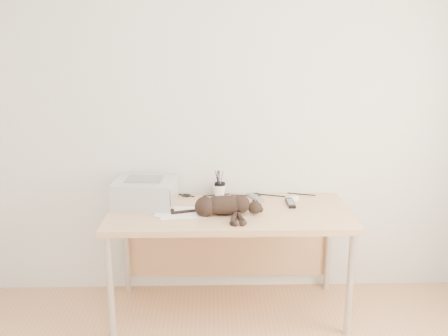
{
  "coord_description": "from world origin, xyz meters",
  "views": [
    {
      "loc": [
        -0.11,
        -1.72,
        1.88
      ],
      "look_at": [
        -0.04,
        1.34,
        1.05
      ],
      "focal_mm": 40.0,
      "sensor_mm": 36.0,
      "label": 1
    }
  ],
  "objects_px": {
    "desk": "(229,225)",
    "printer": "(145,192)",
    "cat": "(221,206)",
    "mug": "(220,191)",
    "pen_cup": "(220,190)",
    "mouse": "(295,197)"
  },
  "relations": [
    {
      "from": "mug",
      "to": "desk",
      "type": "bearing_deg",
      "value": -72.68
    },
    {
      "from": "desk",
      "to": "mouse",
      "type": "bearing_deg",
      "value": 17.1
    },
    {
      "from": "desk",
      "to": "printer",
      "type": "relative_size",
      "value": 3.69
    },
    {
      "from": "desk",
      "to": "printer",
      "type": "distance_m",
      "value": 0.61
    },
    {
      "from": "printer",
      "to": "mug",
      "type": "bearing_deg",
      "value": 16.18
    },
    {
      "from": "printer",
      "to": "mouse",
      "type": "height_order",
      "value": "printer"
    },
    {
      "from": "cat",
      "to": "printer",
      "type": "bearing_deg",
      "value": 155.69
    },
    {
      "from": "printer",
      "to": "cat",
      "type": "xyz_separation_m",
      "value": [
        0.52,
        -0.21,
        -0.03
      ]
    },
    {
      "from": "pen_cup",
      "to": "mug",
      "type": "bearing_deg",
      "value": -105.08
    },
    {
      "from": "desk",
      "to": "cat",
      "type": "bearing_deg",
      "value": -107.91
    },
    {
      "from": "printer",
      "to": "mouse",
      "type": "relative_size",
      "value": 4.0
    },
    {
      "from": "cat",
      "to": "mug",
      "type": "distance_m",
      "value": 0.36
    },
    {
      "from": "mug",
      "to": "pen_cup",
      "type": "bearing_deg",
      "value": 74.92
    },
    {
      "from": "mug",
      "to": "pen_cup",
      "type": "distance_m",
      "value": 0.01
    },
    {
      "from": "desk",
      "to": "mug",
      "type": "xyz_separation_m",
      "value": [
        -0.06,
        0.19,
        0.18
      ]
    },
    {
      "from": "desk",
      "to": "mouse",
      "type": "distance_m",
      "value": 0.52
    },
    {
      "from": "desk",
      "to": "pen_cup",
      "type": "height_order",
      "value": "pen_cup"
    },
    {
      "from": "printer",
      "to": "mug",
      "type": "relative_size",
      "value": 4.24
    },
    {
      "from": "cat",
      "to": "desk",
      "type": "bearing_deg",
      "value": 69.98
    },
    {
      "from": "desk",
      "to": "mug",
      "type": "height_order",
      "value": "mug"
    },
    {
      "from": "desk",
      "to": "pen_cup",
      "type": "xyz_separation_m",
      "value": [
        -0.06,
        0.2,
        0.19
      ]
    },
    {
      "from": "pen_cup",
      "to": "printer",
      "type": "bearing_deg",
      "value": -162.88
    }
  ]
}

